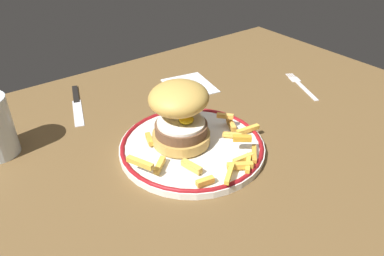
{
  "coord_description": "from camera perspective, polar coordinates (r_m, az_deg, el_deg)",
  "views": [
    {
      "loc": [
        -28.4,
        -38.25,
        38.89
      ],
      "look_at": [
        3.58,
        4.23,
        4.6
      ],
      "focal_mm": 34.74,
      "sensor_mm": 36.0,
      "label": 1
    }
  ],
  "objects": [
    {
      "name": "ground_plane",
      "position": [
        0.63,
        -0.29,
        -7.82
      ],
      "size": [
        127.39,
        93.42,
        4.0
      ],
      "primitive_type": "cube",
      "color": "brown"
    },
    {
      "name": "dinner_plate",
      "position": [
        0.65,
        -0.0,
        -2.77
      ],
      "size": [
        25.47,
        25.47,
        1.6
      ],
      "color": "white",
      "rests_on": "ground_plane"
    },
    {
      "name": "burger",
      "position": [
        0.63,
        -1.89,
        2.41
      ],
      "size": [
        12.67,
        12.5,
        10.69
      ],
      "color": "#BF9246",
      "rests_on": "dinner_plate"
    },
    {
      "name": "fries_pile",
      "position": [
        0.63,
        2.66,
        -2.48
      ],
      "size": [
        25.43,
        24.34,
        2.89
      ],
      "color": "gold",
      "rests_on": "dinner_plate"
    },
    {
      "name": "fork",
      "position": [
        0.91,
        16.39,
        6.35
      ],
      "size": [
        7.31,
        13.64,
        0.36
      ],
      "color": "silver",
      "rests_on": "ground_plane"
    },
    {
      "name": "knife",
      "position": [
        0.84,
        -17.32,
        4.0
      ],
      "size": [
        7.28,
        17.51,
        0.7
      ],
      "color": "black",
      "rests_on": "ground_plane"
    },
    {
      "name": "napkin",
      "position": [
        0.87,
        -0.36,
        6.57
      ],
      "size": [
        12.13,
        13.55,
        0.4
      ],
      "primitive_type": "cube",
      "rotation": [
        0.0,
        0.0,
        -0.2
      ],
      "color": "silver",
      "rests_on": "ground_plane"
    }
  ]
}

